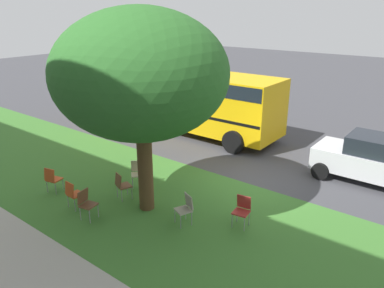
# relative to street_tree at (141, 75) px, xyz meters

# --- Properties ---
(ground) EXTENTS (80.00, 80.00, 0.00)m
(ground) POSITION_rel_street_tree_xyz_m (-1.65, -3.50, -4.00)
(ground) COLOR #424247
(grass_verge) EXTENTS (48.00, 6.00, 0.01)m
(grass_verge) POSITION_rel_street_tree_xyz_m (-1.65, -0.30, -4.00)
(grass_verge) COLOR #3D752D
(grass_verge) RESTS_ON ground
(street_tree) EXTENTS (4.74, 4.74, 5.77)m
(street_tree) POSITION_rel_street_tree_xyz_m (0.00, 0.00, 0.00)
(street_tree) COLOR brown
(street_tree) RESTS_ON ground
(chair_0) EXTENTS (0.59, 0.59, 0.88)m
(chair_0) POSITION_rel_street_tree_xyz_m (1.29, -0.90, -3.48)
(chair_0) COLOR beige
(chair_0) RESTS_ON ground
(chair_1) EXTENTS (0.47, 0.47, 0.88)m
(chair_1) POSITION_rel_street_tree_xyz_m (-2.75, -0.91, -3.48)
(chair_1) COLOR #B7332D
(chair_1) RESTS_ON ground
(chair_2) EXTENTS (0.49, 0.49, 0.88)m
(chair_2) POSITION_rel_street_tree_xyz_m (0.93, 1.47, -3.48)
(chair_2) COLOR brown
(chair_2) RESTS_ON ground
(chair_3) EXTENTS (0.53, 0.53, 0.88)m
(chair_3) POSITION_rel_street_tree_xyz_m (0.99, 0.07, -3.48)
(chair_3) COLOR brown
(chair_3) RESTS_ON ground
(chair_4) EXTENTS (0.55, 0.55, 0.88)m
(chair_4) POSITION_rel_street_tree_xyz_m (-1.46, -0.04, -3.48)
(chair_4) COLOR #ADA393
(chair_4) RESTS_ON ground
(chair_5) EXTENTS (0.50, 0.51, 0.88)m
(chair_5) POSITION_rel_street_tree_xyz_m (3.09, 1.15, -3.48)
(chair_5) COLOR #C64C1E
(chair_5) RESTS_ON ground
(chair_6) EXTENTS (0.44, 0.44, 0.88)m
(chair_6) POSITION_rel_street_tree_xyz_m (1.70, 1.35, -3.48)
(chair_6) COLOR #C64C1E
(chair_6) RESTS_ON ground
(parked_car) EXTENTS (3.70, 1.92, 1.65)m
(parked_car) POSITION_rel_street_tree_xyz_m (-4.84, -6.02, -3.17)
(parked_car) COLOR silver
(parked_car) RESTS_ON ground
(school_bus) EXTENTS (10.40, 2.80, 2.88)m
(school_bus) POSITION_rel_street_tree_xyz_m (4.34, -6.71, -2.24)
(school_bus) COLOR yellow
(school_bus) RESTS_ON ground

